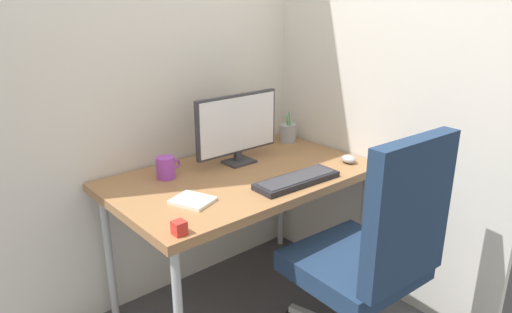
{
  "coord_description": "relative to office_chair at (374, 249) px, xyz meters",
  "views": [
    {
      "loc": [
        -1.31,
        -1.63,
        1.53
      ],
      "look_at": [
        0.03,
        -0.07,
        0.82
      ],
      "focal_mm": 32.8,
      "sensor_mm": 36.0,
      "label": 1
    }
  ],
  "objects": [
    {
      "name": "desk",
      "position": [
        -0.16,
        0.66,
        0.13
      ],
      "size": [
        1.26,
        0.75,
        0.72
      ],
      "color": "#996B42",
      "rests_on": "ground_plane"
    },
    {
      "name": "wall_side_right",
      "position": [
        0.5,
        0.52,
        0.86
      ],
      "size": [
        0.04,
        1.75,
        2.8
      ],
      "primitive_type": "cube",
      "color": "silver",
      "rests_on": "ground_plane"
    },
    {
      "name": "notebook",
      "position": [
        -0.52,
        0.54,
        0.19
      ],
      "size": [
        0.18,
        0.2,
        0.01
      ],
      "primitive_type": "cube",
      "rotation": [
        0.0,
        0.0,
        0.36
      ],
      "color": "silver",
      "rests_on": "desk"
    },
    {
      "name": "wall_back",
      "position": [
        -0.16,
        1.07,
        0.86
      ],
      "size": [
        2.26,
        0.04,
        2.8
      ],
      "primitive_type": "cube",
      "color": "silver",
      "rests_on": "ground_plane"
    },
    {
      "name": "office_chair",
      "position": [
        0.0,
        0.0,
        0.0
      ],
      "size": [
        0.61,
        0.63,
        1.05
      ],
      "color": "black",
      "rests_on": "ground_plane"
    },
    {
      "name": "ground_plane",
      "position": [
        -0.16,
        0.66,
        -0.54
      ],
      "size": [
        8.0,
        8.0,
        0.0
      ],
      "primitive_type": "plane",
      "color": "#4C4C51"
    },
    {
      "name": "keyboard",
      "position": [
        -0.05,
        0.41,
        0.19
      ],
      "size": [
        0.43,
        0.15,
        0.03
      ],
      "color": "black",
      "rests_on": "desk"
    },
    {
      "name": "mouse",
      "position": [
        0.35,
        0.43,
        0.2
      ],
      "size": [
        0.08,
        0.09,
        0.04
      ],
      "primitive_type": "ellipsoid",
      "rotation": [
        0.0,
        0.0,
        -0.12
      ],
      "color": "#9EA0A5",
      "rests_on": "desk"
    },
    {
      "name": "desk_clamp_accessory",
      "position": [
        -0.71,
        0.34,
        0.21
      ],
      "size": [
        0.05,
        0.05,
        0.05
      ],
      "primitive_type": "cube",
      "color": "red",
      "rests_on": "desk"
    },
    {
      "name": "pen_holder",
      "position": [
        0.37,
        0.89,
        0.23
      ],
      "size": [
        0.1,
        0.1,
        0.19
      ],
      "color": "#9EA0A5",
      "rests_on": "desk"
    },
    {
      "name": "monitor",
      "position": [
        -0.08,
        0.8,
        0.37
      ],
      "size": [
        0.48,
        0.12,
        0.35
      ],
      "color": "#333338",
      "rests_on": "desk"
    },
    {
      "name": "coffee_mug",
      "position": [
        -0.46,
        0.85,
        0.23
      ],
      "size": [
        0.12,
        0.09,
        0.1
      ],
      "color": "purple",
      "rests_on": "desk"
    }
  ]
}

